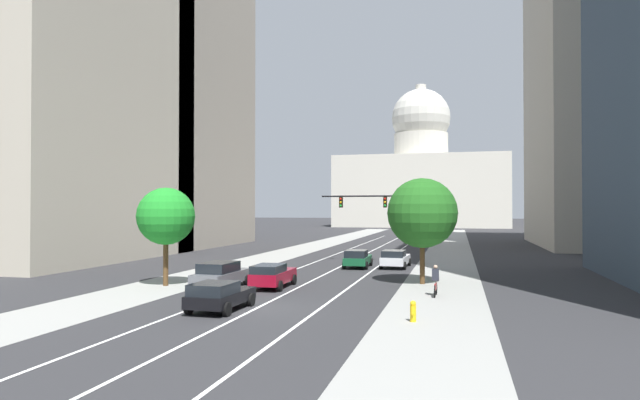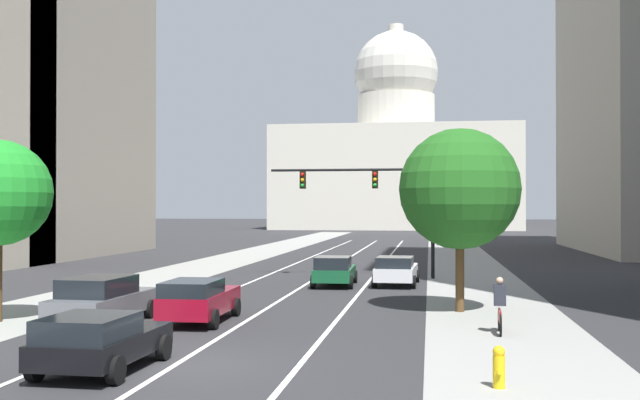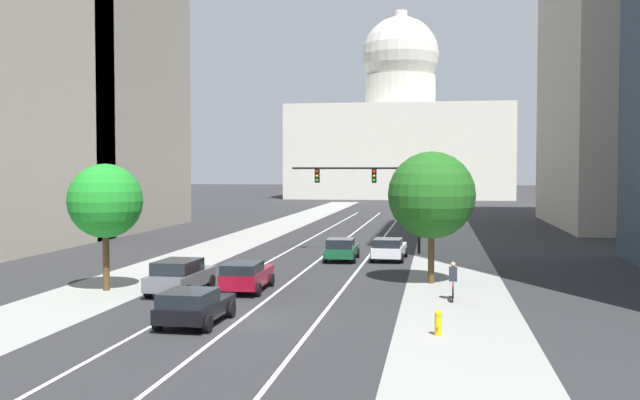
{
  "view_description": "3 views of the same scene",
  "coord_description": "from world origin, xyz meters",
  "px_view_note": "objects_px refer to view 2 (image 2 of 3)",
  "views": [
    {
      "loc": [
        9.44,
        -24.74,
        4.84
      ],
      "look_at": [
        -2.56,
        22.51,
        5.58
      ],
      "focal_mm": 30.53,
      "sensor_mm": 36.0,
      "label": 1
    },
    {
      "loc": [
        6.13,
        -17.64,
        3.83
      ],
      "look_at": [
        -0.78,
        29.65,
        4.33
      ],
      "focal_mm": 42.26,
      "sensor_mm": 36.0,
      "label": 2
    },
    {
      "loc": [
        7.51,
        -27.06,
        5.88
      ],
      "look_at": [
        -1.29,
        27.48,
        3.51
      ],
      "focal_mm": 40.89,
      "sensor_mm": 36.0,
      "label": 3
    }
  ],
  "objects_px": {
    "cyclist": "(500,306)",
    "car_white": "(396,270)",
    "traffic_signal_mast": "(379,193)",
    "car_green": "(334,271)",
    "street_tree_mid_right": "(460,189)",
    "car_black": "(99,340)",
    "car_gray": "(102,299)",
    "fire_hydrant": "(499,367)",
    "car_crimson": "(199,299)",
    "capitol_building": "(396,158)"
  },
  "relations": [
    {
      "from": "cyclist",
      "to": "car_white",
      "type": "bearing_deg",
      "value": 17.62
    },
    {
      "from": "traffic_signal_mast",
      "to": "cyclist",
      "type": "bearing_deg",
      "value": -74.62
    },
    {
      "from": "car_green",
      "to": "traffic_signal_mast",
      "type": "height_order",
      "value": "traffic_signal_mast"
    },
    {
      "from": "traffic_signal_mast",
      "to": "cyclist",
      "type": "relative_size",
      "value": 5.25
    },
    {
      "from": "car_green",
      "to": "street_tree_mid_right",
      "type": "height_order",
      "value": "street_tree_mid_right"
    },
    {
      "from": "car_white",
      "to": "car_black",
      "type": "bearing_deg",
      "value": 166.16
    },
    {
      "from": "car_gray",
      "to": "fire_hydrant",
      "type": "height_order",
      "value": "car_gray"
    },
    {
      "from": "car_white",
      "to": "car_gray",
      "type": "bearing_deg",
      "value": 149.48
    },
    {
      "from": "car_black",
      "to": "car_crimson",
      "type": "xyz_separation_m",
      "value": [
        0.01,
        7.58,
        0.05
      ]
    },
    {
      "from": "car_gray",
      "to": "fire_hydrant",
      "type": "bearing_deg",
      "value": -117.96
    },
    {
      "from": "cyclist",
      "to": "street_tree_mid_right",
      "type": "xyz_separation_m",
      "value": [
        -1.01,
        4.72,
        3.67
      ]
    },
    {
      "from": "car_white",
      "to": "street_tree_mid_right",
      "type": "relative_size",
      "value": 0.68
    },
    {
      "from": "traffic_signal_mast",
      "to": "car_green",
      "type": "bearing_deg",
      "value": -111.5
    },
    {
      "from": "capitol_building",
      "to": "car_black",
      "type": "xyz_separation_m",
      "value": [
        -1.5,
        -122.26,
        -12.2
      ]
    },
    {
      "from": "car_black",
      "to": "street_tree_mid_right",
      "type": "bearing_deg",
      "value": -35.31
    },
    {
      "from": "car_crimson",
      "to": "capitol_building",
      "type": "bearing_deg",
      "value": -1.83
    },
    {
      "from": "capitol_building",
      "to": "cyclist",
      "type": "distance_m",
      "value": 116.35
    },
    {
      "from": "car_green",
      "to": "fire_hydrant",
      "type": "bearing_deg",
      "value": -164.83
    },
    {
      "from": "car_crimson",
      "to": "car_green",
      "type": "bearing_deg",
      "value": -14.81
    },
    {
      "from": "cyclist",
      "to": "street_tree_mid_right",
      "type": "distance_m",
      "value": 6.06
    },
    {
      "from": "traffic_signal_mast",
      "to": "fire_hydrant",
      "type": "distance_m",
      "value": 25.54
    },
    {
      "from": "traffic_signal_mast",
      "to": "car_white",
      "type": "bearing_deg",
      "value": -74.03
    },
    {
      "from": "car_gray",
      "to": "capitol_building",
      "type": "bearing_deg",
      "value": -0.03
    },
    {
      "from": "car_black",
      "to": "street_tree_mid_right",
      "type": "height_order",
      "value": "street_tree_mid_right"
    },
    {
      "from": "car_white",
      "to": "capitol_building",
      "type": "bearing_deg",
      "value": 4.86
    },
    {
      "from": "car_black",
      "to": "fire_hydrant",
      "type": "xyz_separation_m",
      "value": [
        9.08,
        -0.28,
        -0.28
      ]
    },
    {
      "from": "capitol_building",
      "to": "car_crimson",
      "type": "bearing_deg",
      "value": -90.75
    },
    {
      "from": "capitol_building",
      "to": "car_gray",
      "type": "relative_size",
      "value": 9.11
    },
    {
      "from": "cyclist",
      "to": "street_tree_mid_right",
      "type": "height_order",
      "value": "street_tree_mid_right"
    },
    {
      "from": "car_black",
      "to": "traffic_signal_mast",
      "type": "distance_m",
      "value": 25.34
    },
    {
      "from": "car_green",
      "to": "street_tree_mid_right",
      "type": "xyz_separation_m",
      "value": [
        5.72,
        -8.29,
        3.76
      ]
    },
    {
      "from": "car_black",
      "to": "capitol_building",
      "type": "bearing_deg",
      "value": 1.05
    },
    {
      "from": "car_black",
      "to": "car_white",
      "type": "bearing_deg",
      "value": -14.43
    },
    {
      "from": "cyclist",
      "to": "street_tree_mid_right",
      "type": "bearing_deg",
      "value": 14.51
    },
    {
      "from": "capitol_building",
      "to": "car_green",
      "type": "relative_size",
      "value": 10.15
    },
    {
      "from": "car_gray",
      "to": "car_crimson",
      "type": "height_order",
      "value": "car_gray"
    },
    {
      "from": "cyclist",
      "to": "street_tree_mid_right",
      "type": "relative_size",
      "value": 0.25
    },
    {
      "from": "capitol_building",
      "to": "cyclist",
      "type": "bearing_deg",
      "value": -85.92
    },
    {
      "from": "car_black",
      "to": "street_tree_mid_right",
      "type": "relative_size",
      "value": 0.6
    },
    {
      "from": "car_gray",
      "to": "traffic_signal_mast",
      "type": "relative_size",
      "value": 0.53
    },
    {
      "from": "car_crimson",
      "to": "traffic_signal_mast",
      "type": "xyz_separation_m",
      "value": [
        4.85,
        16.98,
        3.88
      ]
    },
    {
      "from": "car_green",
      "to": "fire_hydrant",
      "type": "relative_size",
      "value": 4.73
    },
    {
      "from": "cyclist",
      "to": "car_gray",
      "type": "bearing_deg",
      "value": 92.89
    },
    {
      "from": "car_crimson",
      "to": "street_tree_mid_right",
      "type": "bearing_deg",
      "value": -66.56
    },
    {
      "from": "car_white",
      "to": "traffic_signal_mast",
      "type": "relative_size",
      "value": 0.51
    },
    {
      "from": "car_white",
      "to": "fire_hydrant",
      "type": "xyz_separation_m",
      "value": [
        3.09,
        -20.92,
        -0.3
      ]
    },
    {
      "from": "car_black",
      "to": "traffic_signal_mast",
      "type": "relative_size",
      "value": 0.45
    },
    {
      "from": "car_white",
      "to": "street_tree_mid_right",
      "type": "xyz_separation_m",
      "value": [
        2.74,
        -9.08,
        3.76
      ]
    },
    {
      "from": "capitol_building",
      "to": "traffic_signal_mast",
      "type": "xyz_separation_m",
      "value": [
        3.36,
        -97.71,
        -8.27
      ]
    },
    {
      "from": "car_black",
      "to": "car_gray",
      "type": "height_order",
      "value": "car_gray"
    }
  ]
}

